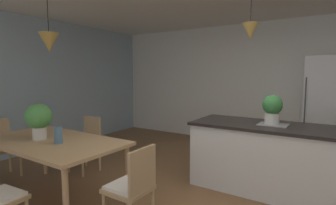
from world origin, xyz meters
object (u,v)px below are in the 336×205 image
chair_kitchen_end (132,186)px  kitchen_island (281,159)px  chair_window_end (1,146)px  vase_on_dining_table (58,135)px  potted_plant_on_table (39,118)px  chair_far_left (86,142)px  refrigerator (327,108)px  potted_plant_on_island (272,108)px  dining_table (52,145)px

chair_kitchen_end → kitchen_island: bearing=58.2°
chair_window_end → vase_on_dining_table: 1.58m
kitchen_island → potted_plant_on_table: (-2.53, -1.77, 0.56)m
chair_kitchen_end → kitchen_island: kitchen_island is taller
chair_far_left → refrigerator: 4.31m
chair_window_end → potted_plant_on_island: size_ratio=2.21×
vase_on_dining_table → potted_plant_on_island: bearing=41.3°
chair_far_left → vase_on_dining_table: vase_on_dining_table is taller
dining_table → potted_plant_on_table: size_ratio=4.19×
refrigerator → potted_plant_on_table: size_ratio=4.23×
chair_far_left → potted_plant_on_island: (2.66, 0.84, 0.65)m
chair_window_end → chair_far_left: 1.25m
kitchen_island → potted_plant_on_table: 3.14m
refrigerator → chair_window_end: bearing=-138.1°
kitchen_island → refrigerator: 2.08m
potted_plant_on_table → vase_on_dining_table: 0.42m
kitchen_island → chair_far_left: bearing=-163.3°
dining_table → chair_far_left: 1.00m
chair_window_end → chair_kitchen_end: same height
kitchen_island → vase_on_dining_table: size_ratio=11.90×
dining_table → kitchen_island: bearing=35.8°
dining_table → chair_far_left: size_ratio=2.16×
potted_plant_on_table → dining_table: bearing=20.2°
dining_table → refrigerator: bearing=52.7°
chair_window_end → chair_far_left: bearing=44.6°
chair_window_end → potted_plant_on_table: (1.15, -0.06, 0.54)m
chair_window_end → refrigerator: bearing=41.9°
potted_plant_on_island → chair_far_left: bearing=-162.5°
dining_table → vase_on_dining_table: size_ratio=9.64×
chair_far_left → vase_on_dining_table: (0.65, -0.93, 0.38)m
chair_kitchen_end → kitchen_island: 2.02m
chair_kitchen_end → potted_plant_on_island: size_ratio=2.21×
dining_table → chair_window_end: chair_window_end is taller
kitchen_island → refrigerator: refrigerator is taller
chair_far_left → kitchen_island: size_ratio=0.38×
potted_plant_on_table → refrigerator: bearing=51.6°
chair_far_left → refrigerator: (3.23, 2.81, 0.47)m
chair_kitchen_end → potted_plant_on_table: 1.56m
potted_plant_on_island → vase_on_dining_table: bearing=-138.7°
refrigerator → potted_plant_on_table: (-2.97, -3.75, 0.07)m
potted_plant_on_island → potted_plant_on_table: potted_plant_on_island is taller
chair_kitchen_end → refrigerator: refrigerator is taller
kitchen_island → refrigerator: (0.44, 1.98, 0.49)m
refrigerator → vase_on_dining_table: 4.55m
chair_window_end → kitchen_island: bearing=25.0°
kitchen_island → dining_table: bearing=-144.2°
dining_table → chair_far_left: bearing=115.7°
chair_window_end → chair_kitchen_end: size_ratio=1.00×
chair_far_left → potted_plant_on_table: 1.11m
chair_kitchen_end → potted_plant_on_island: potted_plant_on_island is taller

